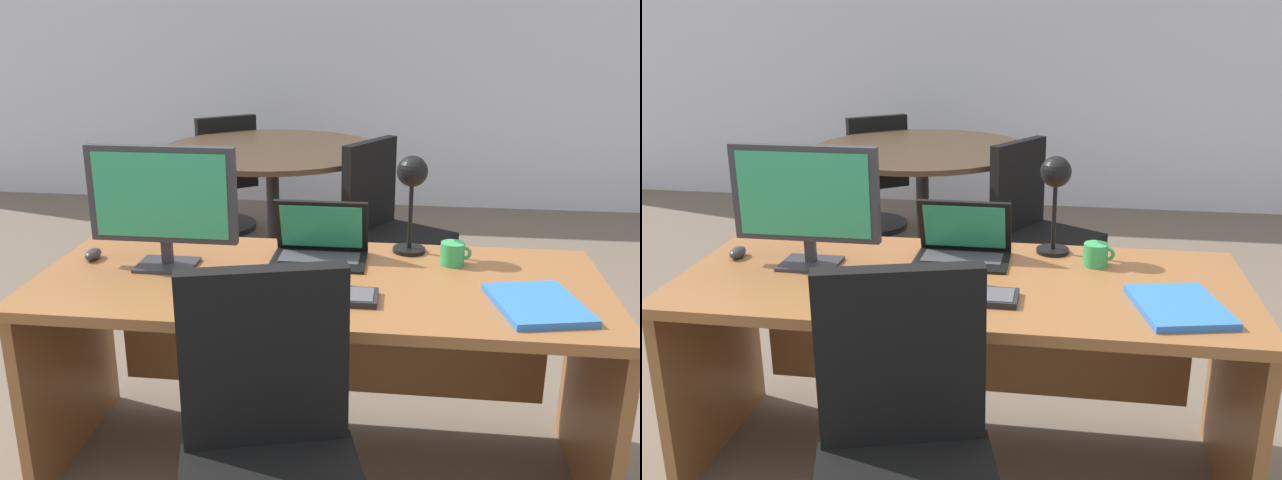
% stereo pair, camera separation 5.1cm
% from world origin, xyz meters
% --- Properties ---
extents(ground, '(12.00, 12.00, 0.00)m').
position_xyz_m(ground, '(0.00, 1.50, 0.00)').
color(ground, '#6B5B4C').
extents(back_wall, '(10.00, 0.10, 2.80)m').
position_xyz_m(back_wall, '(0.00, 3.64, 1.40)').
color(back_wall, silver).
rests_on(back_wall, ground).
extents(desk, '(1.88, 0.79, 0.73)m').
position_xyz_m(desk, '(0.00, 0.05, 0.53)').
color(desk, brown).
rests_on(desk, ground).
extents(monitor, '(0.51, 0.16, 0.42)m').
position_xyz_m(monitor, '(-0.54, 0.04, 0.97)').
color(monitor, '#2D2D33').
rests_on(monitor, desk).
extents(laptop, '(0.33, 0.23, 0.21)m').
position_xyz_m(laptop, '(-0.02, 0.20, 0.79)').
color(laptop, black).
rests_on(laptop, desk).
extents(keyboard, '(0.33, 0.13, 0.02)m').
position_xyz_m(keyboard, '(0.04, -0.17, 0.74)').
color(keyboard, black).
rests_on(keyboard, desk).
extents(mouse, '(0.05, 0.09, 0.04)m').
position_xyz_m(mouse, '(-0.82, 0.08, 0.75)').
color(mouse, '#2D2D33').
rests_on(mouse, desk).
extents(desk_lamp, '(0.12, 0.14, 0.36)m').
position_xyz_m(desk_lamp, '(0.30, 0.28, 0.99)').
color(desk_lamp, black).
rests_on(desk_lamp, desk).
extents(book, '(0.31, 0.36, 0.02)m').
position_xyz_m(book, '(0.68, -0.16, 0.74)').
color(book, blue).
rests_on(book, desk).
extents(coffee_mug, '(0.11, 0.08, 0.08)m').
position_xyz_m(coffee_mug, '(0.45, 0.19, 0.77)').
color(coffee_mug, green).
rests_on(coffee_mug, desk).
extents(meeting_table, '(1.34, 1.34, 0.77)m').
position_xyz_m(meeting_table, '(-0.54, 2.00, 0.59)').
color(meeting_table, black).
rests_on(meeting_table, ground).
extents(meeting_chair_near, '(0.65, 0.65, 0.87)m').
position_xyz_m(meeting_chair_near, '(-1.08, 2.71, 0.35)').
color(meeting_chair_near, black).
rests_on(meeting_chair_near, ground).
extents(meeting_chair_far, '(0.64, 0.63, 0.90)m').
position_xyz_m(meeting_chair_far, '(0.21, 1.54, 0.35)').
color(meeting_chair_far, black).
rests_on(meeting_chair_far, ground).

